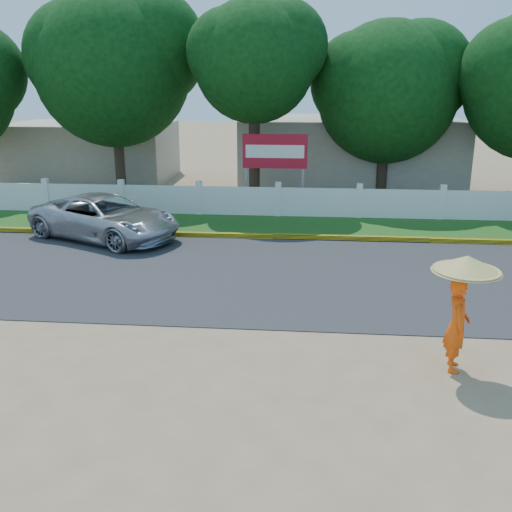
% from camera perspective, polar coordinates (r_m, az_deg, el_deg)
% --- Properties ---
extents(ground, '(120.00, 120.00, 0.00)m').
position_cam_1_polar(ground, '(11.03, -0.95, -9.58)').
color(ground, '#9E8460').
rests_on(ground, ground).
extents(road, '(60.00, 7.00, 0.02)m').
position_cam_1_polar(road, '(15.16, 0.85, -1.84)').
color(road, '#38383A').
rests_on(road, ground).
extents(grass_verge, '(60.00, 3.50, 0.03)m').
position_cam_1_polar(grass_verge, '(20.18, 1.98, 3.08)').
color(grass_verge, '#2D601E').
rests_on(grass_verge, ground).
extents(curb, '(40.00, 0.18, 0.16)m').
position_cam_1_polar(curb, '(18.52, 1.68, 1.98)').
color(curb, yellow).
rests_on(curb, ground).
extents(fence, '(40.00, 0.10, 1.10)m').
position_cam_1_polar(fence, '(21.47, 2.22, 5.42)').
color(fence, silver).
rests_on(fence, ground).
extents(building_near, '(10.00, 6.00, 3.20)m').
position_cam_1_polar(building_near, '(28.05, 9.23, 10.21)').
color(building_near, '#B7AD99').
rests_on(building_near, ground).
extents(building_far, '(8.00, 5.00, 2.80)m').
position_cam_1_polar(building_far, '(31.04, -16.02, 10.08)').
color(building_far, '#B7AD99').
rests_on(building_far, ground).
extents(vehicle, '(5.60, 4.27, 1.41)m').
position_cam_1_polar(vehicle, '(19.01, -14.85, 3.75)').
color(vehicle, '#ADB0B5').
rests_on(vehicle, ground).
extents(monk_with_parasol, '(1.17, 1.17, 2.13)m').
position_cam_1_polar(monk_with_parasol, '(10.49, 19.88, -3.84)').
color(monk_with_parasol, '#FF510D').
rests_on(monk_with_parasol, ground).
extents(billboard, '(2.50, 0.13, 2.95)m').
position_cam_1_polar(billboard, '(22.29, 1.90, 10.01)').
color(billboard, gray).
rests_on(billboard, ground).
extents(tree_row, '(40.87, 7.50, 9.06)m').
position_cam_1_polar(tree_row, '(24.40, 14.35, 17.02)').
color(tree_row, '#473828').
rests_on(tree_row, ground).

